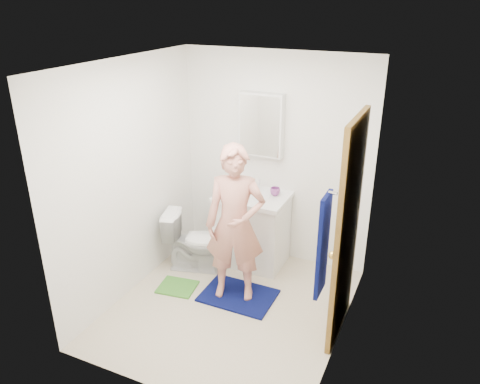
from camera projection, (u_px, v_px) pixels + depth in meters
name	position (u px, v px, depth m)	size (l,w,h in m)	color
floor	(230.00, 308.00, 4.73)	(2.20, 2.40, 0.02)	beige
ceiling	(227.00, 62.00, 3.79)	(2.20, 2.40, 0.02)	white
wall_back	(275.00, 159.00, 5.27)	(2.20, 0.02, 2.40)	white
wall_front	(153.00, 263.00, 3.25)	(2.20, 0.02, 2.40)	white
wall_left	(129.00, 180.00, 4.68)	(0.02, 2.40, 2.40)	white
wall_right	(350.00, 221.00, 3.84)	(0.02, 2.40, 2.40)	white
vanity_cabinet	(252.00, 231.00, 5.40)	(0.75, 0.55, 0.80)	white
countertop	(253.00, 197.00, 5.23)	(0.79, 0.59, 0.05)	white
sink_basin	(253.00, 196.00, 5.22)	(0.40, 0.40, 0.03)	white
faucet	(259.00, 184.00, 5.35)	(0.03, 0.03, 0.12)	silver
medicine_cabinet	(261.00, 125.00, 5.11)	(0.50, 0.12, 0.70)	white
mirror_panel	(259.00, 126.00, 5.06)	(0.46, 0.01, 0.66)	white
door	(347.00, 232.00, 4.05)	(0.05, 0.80, 2.05)	olive
door_knob	(333.00, 255.00, 3.82)	(0.07, 0.07, 0.07)	gold
towel	(323.00, 246.00, 3.37)	(0.03, 0.24, 0.80)	#070E4A
towel_hook	(333.00, 193.00, 3.19)	(0.02, 0.02, 0.06)	silver
toilet	(195.00, 241.00, 5.28)	(0.39, 0.68, 0.69)	white
bath_mat	(238.00, 296.00, 4.89)	(0.75, 0.53, 0.02)	#070E4A
green_rug	(177.00, 287.00, 5.04)	(0.39, 0.33, 0.02)	#479431
soap_dispenser	(233.00, 186.00, 5.25)	(0.08, 0.08, 0.17)	#A84E5F
toothbrush_cup	(275.00, 192.00, 5.20)	(0.11, 0.11, 0.09)	#974599
man	(235.00, 224.00, 4.59)	(0.59, 0.39, 1.62)	tan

